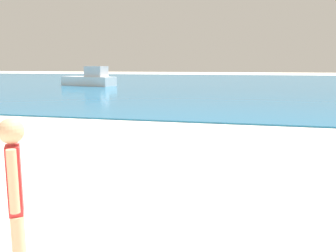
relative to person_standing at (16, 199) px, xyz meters
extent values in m
cube|color=#1E6B9E|center=(0.49, 39.74, -0.85)|extent=(160.00, 60.00, 0.06)
cube|color=red|center=(0.00, 0.00, 0.16)|extent=(0.19, 0.21, 0.57)
sphere|color=#DDAD84|center=(0.00, 0.00, 0.57)|extent=(0.21, 0.21, 0.21)
cylinder|color=#DDAD84|center=(0.08, -0.12, 0.20)|extent=(0.08, 0.08, 0.51)
cylinder|color=#DDAD84|center=(-0.08, 0.12, 0.20)|extent=(0.08, 0.08, 0.51)
cube|color=white|center=(-13.53, 28.79, -0.40)|extent=(5.49, 2.95, 0.84)
cube|color=silver|center=(-12.61, 28.55, 0.49)|extent=(2.12, 1.61, 0.94)
camera|label=1|loc=(1.90, -2.46, 1.08)|focal=39.19mm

